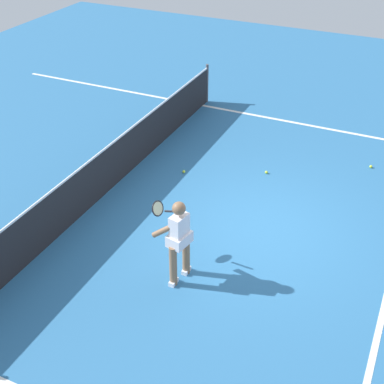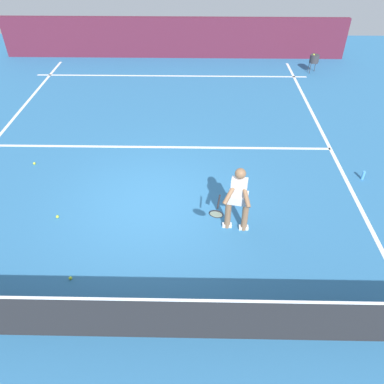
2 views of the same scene
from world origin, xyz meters
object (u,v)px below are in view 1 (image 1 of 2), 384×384
object	(u,v)px
tennis_ball_mid	(184,172)
tennis_ball_far	(266,172)
tennis_player	(178,238)
tennis_ball_near	(371,167)

from	to	relation	value
tennis_ball_mid	tennis_ball_far	size ratio (longest dim) A/B	1.00
tennis_player	tennis_ball_mid	size ratio (longest dim) A/B	23.48
tennis_ball_near	tennis_ball_mid	xyz separation A→B (m)	(-2.01, 3.79, 0.00)
tennis_player	tennis_ball_mid	bearing A→B (deg)	24.24
tennis_ball_far	tennis_ball_near	bearing A→B (deg)	-59.11
tennis_ball_mid	tennis_ball_far	distance (m)	1.86
tennis_ball_near	tennis_ball_mid	world-z (taller)	same
tennis_ball_mid	tennis_player	bearing A→B (deg)	-155.76
tennis_ball_far	tennis_ball_mid	bearing A→B (deg)	114.07
tennis_player	tennis_ball_mid	xyz separation A→B (m)	(3.17, 1.43, -0.81)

